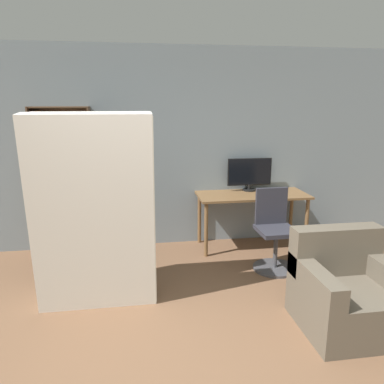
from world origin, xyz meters
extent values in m
cube|color=gray|center=(0.00, 2.90, 1.35)|extent=(8.00, 0.06, 2.70)
cube|color=brown|center=(1.41, 2.56, 0.74)|extent=(1.50, 0.63, 0.03)
cylinder|color=brown|center=(0.72, 2.30, 0.36)|extent=(0.05, 0.05, 0.72)
cylinder|color=brown|center=(2.09, 2.30, 0.36)|extent=(0.05, 0.05, 0.72)
cylinder|color=brown|center=(0.72, 2.81, 0.36)|extent=(0.05, 0.05, 0.72)
cylinder|color=brown|center=(2.09, 2.81, 0.36)|extent=(0.05, 0.05, 0.72)
cylinder|color=black|center=(1.42, 2.76, 0.76)|extent=(0.18, 0.18, 0.02)
cylinder|color=black|center=(1.42, 2.76, 0.81)|extent=(0.04, 0.04, 0.07)
cube|color=black|center=(1.42, 2.76, 1.02)|extent=(0.63, 0.02, 0.38)
cube|color=black|center=(1.42, 2.76, 1.02)|extent=(0.60, 0.03, 0.36)
cylinder|color=#4C4C51|center=(1.47, 1.79, 0.01)|extent=(0.52, 0.52, 0.03)
cylinder|color=#4C4C51|center=(1.47, 1.79, 0.25)|extent=(0.05, 0.05, 0.44)
cube|color=#33333D|center=(1.47, 1.79, 0.49)|extent=(0.45, 0.45, 0.05)
cube|color=#33333D|center=(1.46, 1.99, 0.74)|extent=(0.40, 0.05, 0.45)
cube|color=brown|center=(-1.42, 2.74, 0.96)|extent=(0.02, 0.27, 1.92)
cube|color=brown|center=(-0.71, 2.74, 0.96)|extent=(0.02, 0.27, 1.92)
cube|color=brown|center=(-1.07, 2.86, 0.96)|extent=(0.73, 0.02, 1.92)
cube|color=brown|center=(-1.07, 2.74, 0.01)|extent=(0.69, 0.23, 0.02)
cube|color=brown|center=(-1.07, 2.74, 0.39)|extent=(0.69, 0.23, 0.02)
cube|color=brown|center=(-1.07, 2.74, 0.77)|extent=(0.69, 0.23, 0.02)
cube|color=brown|center=(-1.07, 2.74, 1.15)|extent=(0.69, 0.23, 0.02)
cube|color=brown|center=(-1.07, 2.74, 1.53)|extent=(0.69, 0.23, 0.02)
cube|color=brown|center=(-1.07, 2.74, 1.91)|extent=(0.69, 0.23, 0.02)
cube|color=#287A38|center=(-1.39, 2.76, 0.14)|extent=(0.04, 0.18, 0.25)
cube|color=red|center=(-1.35, 2.71, 0.13)|extent=(0.02, 0.14, 0.23)
cube|color=silver|center=(-1.32, 2.74, 0.17)|extent=(0.02, 0.17, 0.30)
cube|color=brown|center=(-1.29, 2.75, 0.15)|extent=(0.03, 0.19, 0.27)
cube|color=#287A38|center=(-1.39, 2.75, 0.55)|extent=(0.03, 0.17, 0.30)
cube|color=brown|center=(-1.36, 2.72, 0.54)|extent=(0.02, 0.14, 0.27)
cube|color=red|center=(-1.32, 2.75, 0.51)|extent=(0.04, 0.19, 0.23)
cube|color=silver|center=(-1.28, 2.73, 0.55)|extent=(0.03, 0.20, 0.31)
cube|color=gold|center=(-1.39, 2.71, 0.92)|extent=(0.02, 0.15, 0.28)
cube|color=#1E4C9E|center=(-1.37, 2.74, 0.94)|extent=(0.03, 0.19, 0.32)
cube|color=orange|center=(-1.33, 2.72, 0.94)|extent=(0.03, 0.14, 0.32)
cube|color=#7A2D84|center=(-1.29, 2.73, 0.89)|extent=(0.03, 0.17, 0.22)
cube|color=#1E4C9E|center=(-1.26, 2.74, 0.93)|extent=(0.02, 0.17, 0.31)
cube|color=#232328|center=(-1.23, 2.72, 0.90)|extent=(0.03, 0.13, 0.24)
cube|color=#232328|center=(-1.39, 2.75, 1.32)|extent=(0.03, 0.18, 0.32)
cube|color=gold|center=(-1.36, 2.76, 1.28)|extent=(0.03, 0.16, 0.25)
cube|color=#232328|center=(-1.32, 2.78, 1.29)|extent=(0.02, 0.15, 0.26)
cube|color=teal|center=(-1.29, 2.77, 1.32)|extent=(0.03, 0.16, 0.31)
cube|color=#1E4C9E|center=(-1.26, 2.75, 1.32)|extent=(0.03, 0.16, 0.32)
cube|color=#1E4C9E|center=(-1.22, 2.75, 1.31)|extent=(0.02, 0.18, 0.30)
cube|color=#7A2D84|center=(-1.19, 2.75, 1.32)|extent=(0.03, 0.16, 0.32)
cube|color=red|center=(-1.39, 2.71, 1.70)|extent=(0.03, 0.13, 0.32)
cube|color=gold|center=(-1.36, 2.74, 1.68)|extent=(0.02, 0.17, 0.28)
cube|color=orange|center=(-1.33, 2.74, 1.70)|extent=(0.03, 0.18, 0.33)
cube|color=gold|center=(-1.29, 2.72, 1.69)|extent=(0.02, 0.13, 0.30)
cube|color=red|center=(-1.26, 2.75, 1.68)|extent=(0.03, 0.19, 0.28)
cube|color=#287A38|center=(-1.23, 2.73, 1.66)|extent=(0.02, 0.13, 0.23)
cube|color=silver|center=(-0.56, 1.24, 0.94)|extent=(1.13, 0.36, 1.89)
cube|color=beige|center=(0.00, 1.24, 0.94)|extent=(0.01, 0.36, 1.85)
cube|color=silver|center=(-0.56, 1.55, 0.94)|extent=(1.13, 0.30, 1.88)
cube|color=beige|center=(0.00, 1.55, 0.94)|extent=(0.01, 0.30, 1.85)
cube|color=#665B4C|center=(1.67, 0.53, 0.20)|extent=(0.85, 0.80, 0.40)
cube|color=#665B4C|center=(1.67, 0.83, 0.62)|extent=(0.85, 0.20, 0.45)
cube|color=#665B4C|center=(1.33, 0.53, 0.50)|extent=(0.16, 0.80, 0.20)
camera|label=1|loc=(-0.16, -2.20, 1.97)|focal=35.00mm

